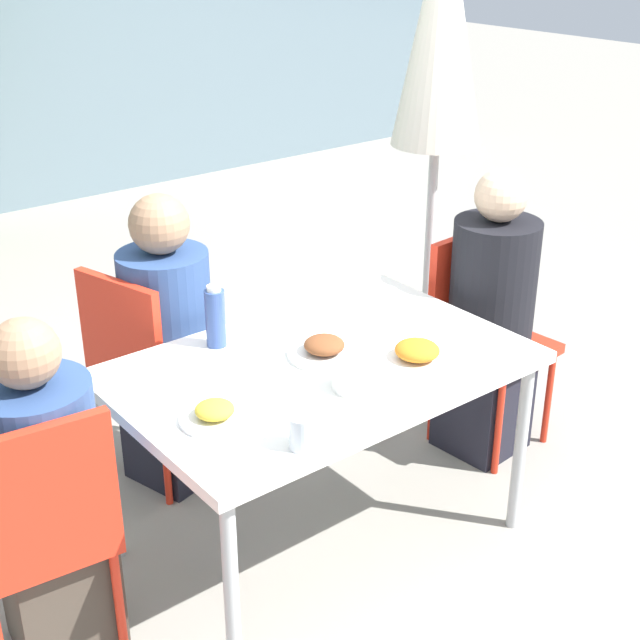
# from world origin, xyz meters

# --- Properties ---
(ground_plane) EXTENTS (24.00, 24.00, 0.00)m
(ground_plane) POSITION_xyz_m (0.00, 0.00, 0.00)
(ground_plane) COLOR gray
(dining_table) EXTENTS (1.33, 0.87, 0.72)m
(dining_table) POSITION_xyz_m (0.00, 0.00, 0.66)
(dining_table) COLOR white
(dining_table) RESTS_ON ground
(chair_left) EXTENTS (0.44, 0.44, 0.88)m
(chair_left) POSITION_xyz_m (-0.97, 0.02, 0.52)
(chair_left) COLOR red
(chair_left) RESTS_ON ground
(person_left) EXTENTS (0.33, 0.33, 1.10)m
(person_left) POSITION_xyz_m (-0.92, 0.09, 0.52)
(person_left) COLOR #473D33
(person_left) RESTS_ON ground
(chair_right) EXTENTS (0.43, 0.43, 0.88)m
(chair_right) POSITION_xyz_m (0.96, 0.16, 0.52)
(chair_right) COLOR red
(chair_right) RESTS_ON ground
(person_right) EXTENTS (0.34, 0.34, 1.19)m
(person_right) POSITION_xyz_m (0.92, 0.07, 0.56)
(person_right) COLOR black
(person_right) RESTS_ON ground
(chair_far) EXTENTS (0.49, 0.49, 0.88)m
(chair_far) POSITION_xyz_m (-0.28, 0.71, 0.52)
(chair_far) COLOR red
(chair_far) RESTS_ON ground
(person_far) EXTENTS (0.37, 0.37, 1.16)m
(person_far) POSITION_xyz_m (-0.18, 0.69, 0.55)
(person_far) COLOR black
(person_far) RESTS_ON ground
(closed_umbrella) EXTENTS (0.40, 0.40, 2.15)m
(closed_umbrella) POSITION_xyz_m (1.23, 0.73, 1.56)
(closed_umbrella) COLOR #333333
(closed_umbrella) RESTS_ON ground
(plate_0) EXTENTS (0.24, 0.24, 0.07)m
(plate_0) POSITION_xyz_m (0.04, 0.02, 0.75)
(plate_0) COLOR white
(plate_0) RESTS_ON dining_table
(plate_1) EXTENTS (0.27, 0.27, 0.07)m
(plate_1) POSITION_xyz_m (0.25, -0.20, 0.75)
(plate_1) COLOR white
(plate_1) RESTS_ON dining_table
(plate_2) EXTENTS (0.21, 0.21, 0.06)m
(plate_2) POSITION_xyz_m (-0.46, -0.10, 0.74)
(plate_2) COLOR white
(plate_2) RESTS_ON dining_table
(bottle) EXTENTS (0.07, 0.07, 0.22)m
(bottle) POSITION_xyz_m (-0.20, 0.31, 0.83)
(bottle) COLOR #334C8E
(bottle) RESTS_ON dining_table
(drinking_cup) EXTENTS (0.08, 0.08, 0.10)m
(drinking_cup) POSITION_xyz_m (-0.35, -0.37, 0.77)
(drinking_cup) COLOR silver
(drinking_cup) RESTS_ON dining_table
(salad_bowl) EXTENTS (0.16, 0.16, 0.06)m
(salad_bowl) POSITION_xyz_m (-0.01, -0.20, 0.75)
(salad_bowl) COLOR white
(salad_bowl) RESTS_ON dining_table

